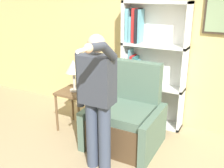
{
  "coord_description": "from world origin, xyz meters",
  "views": [
    {
      "loc": [
        1.26,
        -2.03,
        2.1
      ],
      "look_at": [
        -0.17,
        0.7,
        1.03
      ],
      "focal_mm": 42.0,
      "sensor_mm": 36.0,
      "label": 1
    }
  ],
  "objects_px": {
    "person_standing": "(97,98)",
    "table_lamp": "(73,68)",
    "bookcase": "(147,66)",
    "armchair": "(126,120)",
    "side_table": "(75,97)"
  },
  "relations": [
    {
      "from": "table_lamp",
      "to": "armchair",
      "type": "bearing_deg",
      "value": -1.73
    },
    {
      "from": "person_standing",
      "to": "table_lamp",
      "type": "bearing_deg",
      "value": 139.37
    },
    {
      "from": "bookcase",
      "to": "armchair",
      "type": "xyz_separation_m",
      "value": [
        0.01,
        -0.79,
        -0.61
      ]
    },
    {
      "from": "side_table",
      "to": "armchair",
      "type": "bearing_deg",
      "value": -1.73
    },
    {
      "from": "armchair",
      "to": "bookcase",
      "type": "bearing_deg",
      "value": 90.56
    },
    {
      "from": "side_table",
      "to": "table_lamp",
      "type": "distance_m",
      "value": 0.49
    },
    {
      "from": "person_standing",
      "to": "table_lamp",
      "type": "relative_size",
      "value": 3.38
    },
    {
      "from": "person_standing",
      "to": "table_lamp",
      "type": "xyz_separation_m",
      "value": [
        -0.84,
        0.72,
        0.07
      ]
    },
    {
      "from": "person_standing",
      "to": "bookcase",
      "type": "bearing_deg",
      "value": 88.0
    },
    {
      "from": "armchair",
      "to": "table_lamp",
      "type": "bearing_deg",
      "value": 178.27
    },
    {
      "from": "bookcase",
      "to": "side_table",
      "type": "xyz_separation_m",
      "value": [
        -0.9,
        -0.77,
        -0.44
      ]
    },
    {
      "from": "armchair",
      "to": "table_lamp",
      "type": "distance_m",
      "value": 1.12
    },
    {
      "from": "bookcase",
      "to": "side_table",
      "type": "relative_size",
      "value": 3.07
    },
    {
      "from": "table_lamp",
      "to": "person_standing",
      "type": "bearing_deg",
      "value": -40.63
    },
    {
      "from": "person_standing",
      "to": "side_table",
      "type": "relative_size",
      "value": 2.59
    }
  ]
}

